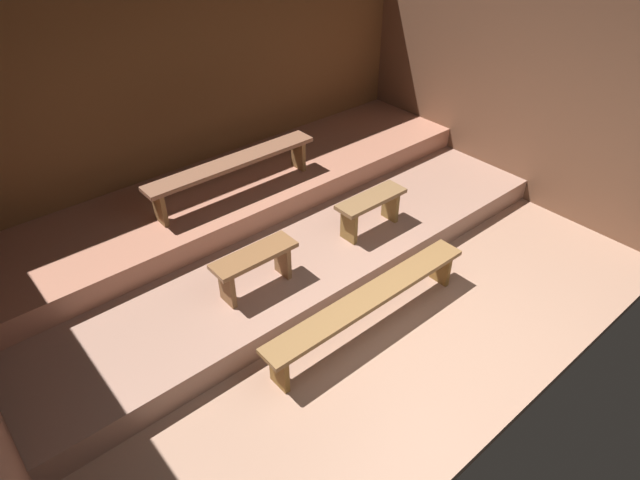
{
  "coord_description": "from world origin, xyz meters",
  "views": [
    {
      "loc": [
        -2.83,
        -1.39,
        3.68
      ],
      "look_at": [
        0.03,
        1.96,
        0.47
      ],
      "focal_mm": 30.24,
      "sensor_mm": 36.0,
      "label": 1
    }
  ],
  "objects_px": {
    "bench_lower_left": "(255,263)",
    "bench_middle_center": "(233,166)",
    "bench_floor_center": "(370,300)",
    "bench_lower_right": "(371,206)"
  },
  "relations": [
    {
      "from": "bench_lower_left",
      "to": "bench_middle_center",
      "type": "bearing_deg",
      "value": 64.18
    },
    {
      "from": "bench_floor_center",
      "to": "bench_lower_left",
      "type": "height_order",
      "value": "bench_lower_left"
    },
    {
      "from": "bench_floor_center",
      "to": "bench_middle_center",
      "type": "relative_size",
      "value": 1.13
    },
    {
      "from": "bench_middle_center",
      "to": "bench_floor_center",
      "type": "bearing_deg",
      "value": -88.87
    },
    {
      "from": "bench_lower_right",
      "to": "bench_middle_center",
      "type": "bearing_deg",
      "value": 127.27
    },
    {
      "from": "bench_floor_center",
      "to": "bench_lower_right",
      "type": "distance_m",
      "value": 1.28
    },
    {
      "from": "bench_floor_center",
      "to": "bench_lower_right",
      "type": "xyz_separation_m",
      "value": [
        0.88,
        0.89,
        0.22
      ]
    },
    {
      "from": "bench_middle_center",
      "to": "bench_lower_right",
      "type": "bearing_deg",
      "value": -52.73
    },
    {
      "from": "bench_lower_right",
      "to": "bench_middle_center",
      "type": "relative_size",
      "value": 0.41
    },
    {
      "from": "bench_lower_left",
      "to": "bench_middle_center",
      "type": "height_order",
      "value": "bench_middle_center"
    }
  ]
}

